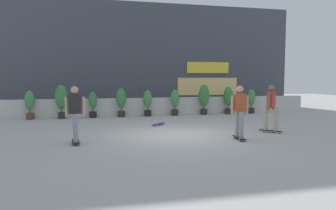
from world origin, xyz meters
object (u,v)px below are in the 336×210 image
Objects in this scene: skater_by_wall_right at (271,106)px; potted_plant_7 at (228,98)px; potted_plant_0 at (30,103)px; potted_plant_6 at (204,97)px; potted_plant_5 at (175,101)px; potted_plant_4 at (148,102)px; skateboard_near_camera at (159,124)px; potted_plant_3 at (121,100)px; potted_plant_1 at (61,99)px; potted_plant_2 at (93,104)px; skater_by_wall_left at (240,110)px; skater_foreground at (75,112)px; potted_plant_8 at (251,100)px.

potted_plant_7 is at bearing 80.22° from skater_by_wall_right.
potted_plant_6 reaches higher than potted_plant_0.
potted_plant_0 reaches higher than potted_plant_5.
potted_plant_4 reaches higher than skateboard_near_camera.
potted_plant_5 is at bearing 180.00° from potted_plant_7.
potted_plant_3 reaches higher than potted_plant_0.
potted_plant_2 is (1.45, 0.00, -0.26)m from potted_plant_1.
potted_plant_0 reaches higher than skateboard_near_camera.
potted_plant_6 is at bearing 45.73° from skateboard_near_camera.
skater_foreground is (-4.98, 0.57, 0.00)m from skater_by_wall_left.
potted_plant_3 is 1.09× the size of potted_plant_8.
potted_plant_0 is 1.89× the size of skateboard_near_camera.
potted_plant_3 reaches higher than potted_plant_8.
potted_plant_8 is at bearing 28.64° from skateboard_near_camera.
skater_foreground is (-3.27, -6.26, 0.20)m from potted_plant_4.
potted_plant_2 is 8.49m from potted_plant_8.
skater_by_wall_left is at bearing -120.78° from potted_plant_8.
potted_plant_3 is 0.84× the size of skater_by_wall_left.
skater_by_wall_right reaches higher than potted_plant_0.
potted_plant_0 reaches higher than potted_plant_8.
potted_plant_1 is 9.56m from skater_by_wall_right.
skater_foreground reaches higher than potted_plant_3.
skateboard_near_camera is at bearing -69.31° from potted_plant_3.
potted_plant_4 is 5.77m from potted_plant_8.
potted_plant_1 is at bearing -180.00° from potted_plant_3.
potted_plant_8 is (8.49, -0.00, 0.04)m from potted_plant_2.
skater_foreground reaches higher than potted_plant_5.
potted_plant_1 is 1.22× the size of potted_plant_4.
potted_plant_2 is at bearing 0.00° from potted_plant_1.
potted_plant_2 is 4.14m from potted_plant_5.
potted_plant_7 is at bearing -0.00° from potted_plant_6.
skater_by_wall_right is (-1.01, -5.85, 0.08)m from potted_plant_7.
potted_plant_0 is 7.00m from potted_plant_5.
potted_plant_5 is 0.79× the size of skater_by_wall_right.
potted_plant_3 is at bearing 180.00° from potted_plant_8.
potted_plant_1 is at bearing 98.12° from skater_foreground.
potted_plant_2 is 0.75× the size of skater_by_wall_right.
potted_plant_2 is 8.47m from skater_by_wall_right.
skater_by_wall_right reaches higher than potted_plant_8.
skateboard_near_camera is (-3.51, 2.64, -0.88)m from skater_by_wall_right.
potted_plant_0 is 9.98m from potted_plant_7.
skater_by_wall_left is at bearing -43.17° from potted_plant_0.
potted_plant_4 is 1.85× the size of skateboard_near_camera.
potted_plant_7 is 5.61m from skateboard_near_camera.
skater_by_wall_right is 6.68m from skater_foreground.
potted_plant_4 is (1.33, -0.00, -0.08)m from potted_plant_3.
potted_plant_3 reaches higher than potted_plant_5.
skateboard_near_camera is (-1.54, -3.22, -0.69)m from potted_plant_5.
potted_plant_3 reaches higher than potted_plant_2.
skateboard_near_camera is at bearing -38.49° from potted_plant_1.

